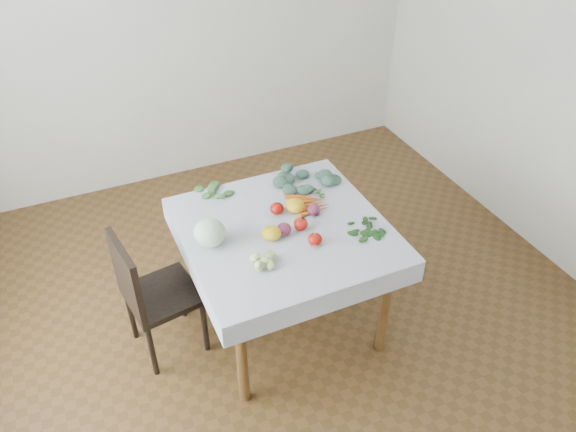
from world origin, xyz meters
name	(u,v)px	position (x,y,z in m)	size (l,w,h in m)	color
ground	(285,320)	(0.00, 0.00, 0.00)	(4.00, 4.00, 0.00)	brown
back_wall	(178,18)	(0.00, 2.00, 1.35)	(4.00, 0.04, 2.70)	silver
table	(284,242)	(0.00, 0.00, 0.65)	(1.00, 1.00, 0.75)	brown
tablecloth	(284,228)	(0.00, 0.00, 0.75)	(1.12, 1.12, 0.01)	white
chair	(148,291)	(-0.79, 0.10, 0.49)	(0.44, 0.44, 0.85)	black
cabbage	(210,233)	(-0.42, 0.03, 0.83)	(0.17, 0.17, 0.15)	silver
tomato_a	(277,208)	(0.02, 0.14, 0.79)	(0.08, 0.08, 0.07)	#AC120B
tomato_b	(301,224)	(0.08, -0.04, 0.79)	(0.08, 0.08, 0.07)	#AC120B
tomato_c	(269,233)	(-0.11, -0.04, 0.79)	(0.07, 0.07, 0.07)	#AC120B
tomato_d	(315,239)	(0.09, -0.20, 0.79)	(0.08, 0.08, 0.07)	#AC120B
heirloom_back	(295,205)	(0.12, 0.12, 0.79)	(0.11, 0.11, 0.08)	yellow
heirloom_front	(272,233)	(-0.10, -0.06, 0.79)	(0.11, 0.11, 0.08)	yellow
onion_a	(284,229)	(-0.02, -0.05, 0.79)	(0.08, 0.08, 0.07)	#521736
onion_b	(314,210)	(0.21, 0.05, 0.79)	(0.08, 0.08, 0.07)	#521736
tomatillo_cluster	(265,259)	(-0.21, -0.23, 0.78)	(0.19, 0.12, 0.05)	#B2D178
carrot_bunch	(310,203)	(0.23, 0.14, 0.77)	(0.21, 0.24, 0.03)	#EC521A
kale_bunch	(305,177)	(0.32, 0.39, 0.78)	(0.38, 0.31, 0.05)	#3D6453
basil_bunch	(361,230)	(0.38, -0.20, 0.76)	(0.26, 0.19, 0.01)	#1E4816
dill_bunch	(215,192)	(-0.25, 0.48, 0.77)	(0.24, 0.17, 0.02)	#407435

